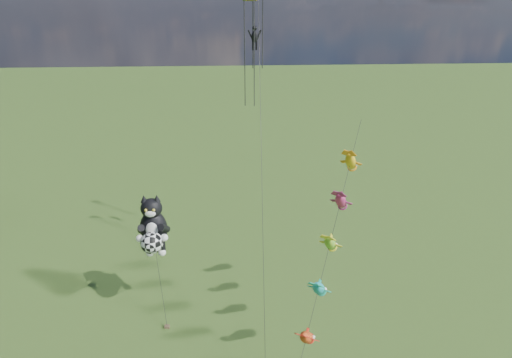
{
  "coord_description": "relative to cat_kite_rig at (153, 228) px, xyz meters",
  "views": [
    {
      "loc": [
        8.44,
        -23.33,
        23.84
      ],
      "look_at": [
        10.61,
        9.16,
        10.21
      ],
      "focal_mm": 30.0,
      "sensor_mm": 36.0,
      "label": 1
    }
  ],
  "objects": [
    {
      "name": "parafoil_rig",
      "position": [
        8.28,
        5.43,
        13.89
      ],
      "size": [
        2.03,
        17.58,
        26.89
      ],
      "rotation": [
        0.0,
        0.0,
        0.05
      ],
      "color": "brown",
      "rests_on": "ground"
    },
    {
      "name": "cat_kite_rig",
      "position": [
        0.0,
        0.0,
        0.0
      ],
      "size": [
        2.54,
        4.17,
        10.29
      ],
      "rotation": [
        0.0,
        0.0,
        0.28
      ],
      "color": "brown",
      "rests_on": "ground"
    },
    {
      "name": "fish_windsock_rig",
      "position": [
        12.63,
        -5.17,
        1.25
      ],
      "size": [
        7.7,
        14.09,
        15.66
      ],
      "rotation": [
        0.0,
        0.0,
        -0.17
      ],
      "color": "brown",
      "rests_on": "ground"
    }
  ]
}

